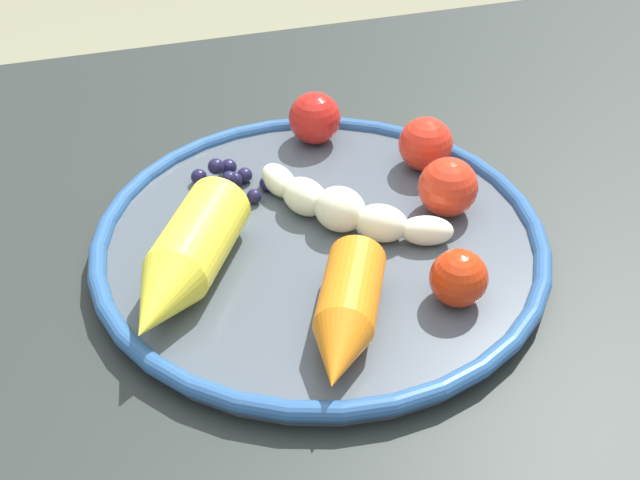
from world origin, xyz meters
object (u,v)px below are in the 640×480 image
at_px(tomato_near, 426,144).
at_px(tomato_extra, 315,118).
at_px(tomato_mid, 459,278).
at_px(tomato_far, 448,187).
at_px(dining_table, 384,385).
at_px(carrot_orange, 346,317).
at_px(carrot_yellow, 183,264).
at_px(banana, 344,208).
at_px(blueberry_pile, 229,180).
at_px(plate, 320,243).

bearing_deg(tomato_near, tomato_extra, 140.10).
height_order(tomato_near, tomato_mid, tomato_near).
relative_size(tomato_far, tomato_extra, 1.03).
relative_size(dining_table, tomato_mid, 30.96).
distance_m(carrot_orange, carrot_yellow, 0.10).
distance_m(banana, carrot_orange, 0.11).
bearing_deg(dining_table, tomato_extra, 93.65).
relative_size(banana, blueberry_pile, 2.05).
height_order(carrot_orange, tomato_far, tomato_far).
relative_size(blueberry_pile, tomato_near, 1.43).
height_order(banana, tomato_mid, tomato_mid).
xyz_separation_m(banana, carrot_yellow, (-0.11, -0.04, 0.01)).
relative_size(blueberry_pile, tomato_far, 1.39).
bearing_deg(tomato_extra, dining_table, -86.35).
height_order(dining_table, carrot_orange, carrot_orange).
bearing_deg(tomato_mid, tomato_far, 71.80).
height_order(carrot_yellow, blueberry_pile, carrot_yellow).
xyz_separation_m(dining_table, blueberry_pile, (-0.08, 0.11, 0.12)).
relative_size(banana, tomato_near, 2.92).
bearing_deg(blueberry_pile, plate, -57.96).
height_order(plate, tomato_extra, tomato_extra).
xyz_separation_m(dining_table, carrot_yellow, (-0.13, 0.01, 0.14)).
bearing_deg(carrot_yellow, dining_table, -4.37).
distance_m(carrot_yellow, tomato_far, 0.18).
distance_m(tomato_near, tomato_far, 0.05).
bearing_deg(tomato_mid, carrot_yellow, 160.89).
bearing_deg(banana, carrot_orange, -106.52).
relative_size(tomato_near, tomato_far, 0.97).
bearing_deg(carrot_orange, banana, 73.48).
relative_size(dining_table, tomato_far, 26.92).
distance_m(tomato_near, tomato_extra, 0.09).
xyz_separation_m(dining_table, tomato_extra, (-0.01, 0.15, 0.14)).
xyz_separation_m(plate, banana, (0.02, 0.01, 0.02)).
distance_m(carrot_orange, tomato_near, 0.18).
distance_m(blueberry_pile, tomato_far, 0.15).
height_order(carrot_orange, tomato_mid, same).
height_order(carrot_yellow, tomato_mid, carrot_yellow).
height_order(dining_table, blueberry_pile, blueberry_pile).
relative_size(plate, carrot_orange, 2.73).
bearing_deg(carrot_orange, carrot_yellow, 140.65).
distance_m(plate, tomato_mid, 0.10).
distance_m(banana, carrot_yellow, 0.12).
bearing_deg(carrot_orange, plate, 83.29).
distance_m(blueberry_pile, tomato_near, 0.14).
height_order(blueberry_pile, tomato_extra, tomato_extra).
distance_m(tomato_far, tomato_extra, 0.13).
bearing_deg(tomato_extra, tomato_mid, -80.05).
relative_size(carrot_yellow, tomato_far, 3.18).
xyz_separation_m(carrot_orange, tomato_extra, (0.04, 0.21, 0.00)).
bearing_deg(banana, dining_table, -68.14).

